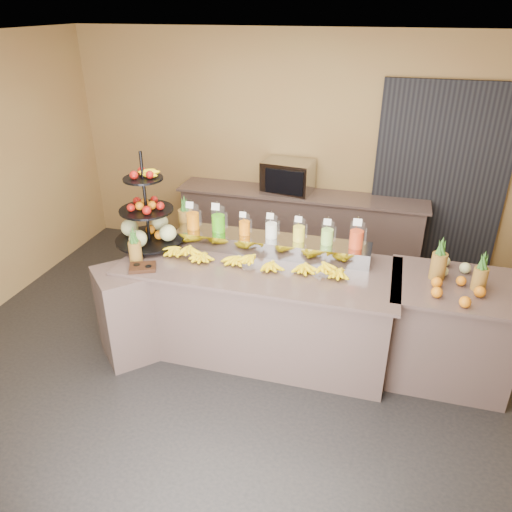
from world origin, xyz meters
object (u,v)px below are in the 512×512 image
at_px(fruit_stand, 152,222).
at_px(oven_warmer, 288,177).
at_px(pitcher_tray, 271,245).
at_px(condiment_caddy, 143,267).
at_px(right_fruit_pile, 456,281).
at_px(banana_heap, 255,259).

xyz_separation_m(fruit_stand, oven_warmer, (0.93, 1.82, -0.04)).
bearing_deg(fruit_stand, pitcher_tray, 24.75).
relative_size(condiment_caddy, oven_warmer, 0.39).
bearing_deg(right_fruit_pile, pitcher_tray, 171.06).
xyz_separation_m(condiment_caddy, right_fruit_pile, (2.64, 0.38, 0.06)).
distance_m(pitcher_tray, right_fruit_pile, 1.65).
bearing_deg(pitcher_tray, fruit_stand, -172.39).
bearing_deg(condiment_caddy, pitcher_tray, 32.18).
xyz_separation_m(pitcher_tray, fruit_stand, (-1.14, -0.15, 0.16)).
xyz_separation_m(banana_heap, right_fruit_pile, (1.71, 0.03, 0.01)).
relative_size(pitcher_tray, banana_heap, 1.03).
distance_m(banana_heap, fruit_stand, 1.08).
distance_m(banana_heap, right_fruit_pile, 1.71).
relative_size(right_fruit_pile, oven_warmer, 0.75).
bearing_deg(pitcher_tray, oven_warmer, 97.08).
relative_size(banana_heap, fruit_stand, 1.95).
bearing_deg(banana_heap, pitcher_tray, 74.98).
bearing_deg(banana_heap, right_fruit_pile, 1.16).
height_order(right_fruit_pile, oven_warmer, oven_warmer).
relative_size(pitcher_tray, oven_warmer, 3.13).
bearing_deg(fruit_stand, banana_heap, 9.72).
xyz_separation_m(fruit_stand, right_fruit_pile, (2.77, -0.10, -0.16)).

